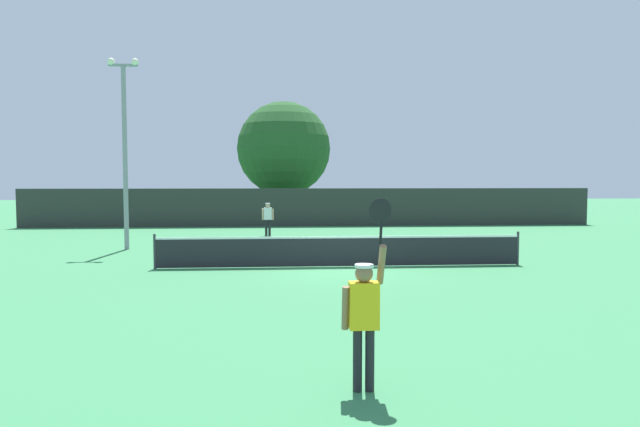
{
  "coord_description": "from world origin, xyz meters",
  "views": [
    {
      "loc": [
        -1.9,
        -17.35,
        2.74
      ],
      "look_at": [
        -0.25,
        5.48,
        1.34
      ],
      "focal_mm": 31.45,
      "sensor_mm": 36.0,
      "label": 1
    }
  ],
  "objects_px": {
    "player_serving": "(365,307)",
    "light_pole": "(125,140)",
    "player_receiving": "(268,216)",
    "large_tree": "(284,149)",
    "parked_car_mid": "(437,206)",
    "tennis_ball": "(304,259)",
    "parked_car_near": "(258,207)"
  },
  "relations": [
    {
      "from": "tennis_ball",
      "to": "parked_car_mid",
      "type": "height_order",
      "value": "parked_car_mid"
    },
    {
      "from": "tennis_ball",
      "to": "parked_car_near",
      "type": "height_order",
      "value": "parked_car_near"
    },
    {
      "from": "player_receiving",
      "to": "tennis_ball",
      "type": "bearing_deg",
      "value": 99.39
    },
    {
      "from": "player_serving",
      "to": "parked_car_mid",
      "type": "xyz_separation_m",
      "value": [
        10.45,
        33.32,
        -0.32
      ]
    },
    {
      "from": "player_receiving",
      "to": "parked_car_near",
      "type": "distance_m",
      "value": 12.46
    },
    {
      "from": "player_serving",
      "to": "tennis_ball",
      "type": "relative_size",
      "value": 36.74
    },
    {
      "from": "player_serving",
      "to": "tennis_ball",
      "type": "bearing_deg",
      "value": 91.3
    },
    {
      "from": "large_tree",
      "to": "parked_car_mid",
      "type": "distance_m",
      "value": 12.11
    },
    {
      "from": "player_receiving",
      "to": "light_pole",
      "type": "relative_size",
      "value": 0.22
    },
    {
      "from": "tennis_ball",
      "to": "player_receiving",
      "type": "bearing_deg",
      "value": 99.39
    },
    {
      "from": "large_tree",
      "to": "parked_car_mid",
      "type": "bearing_deg",
      "value": 10.07
    },
    {
      "from": "light_pole",
      "to": "parked_car_near",
      "type": "relative_size",
      "value": 1.75
    },
    {
      "from": "light_pole",
      "to": "large_tree",
      "type": "xyz_separation_m",
      "value": [
        6.29,
        16.07,
        0.58
      ]
    },
    {
      "from": "light_pole",
      "to": "parked_car_mid",
      "type": "height_order",
      "value": "light_pole"
    },
    {
      "from": "player_serving",
      "to": "light_pole",
      "type": "height_order",
      "value": "light_pole"
    },
    {
      "from": "player_serving",
      "to": "light_pole",
      "type": "distance_m",
      "value": 17.11
    },
    {
      "from": "large_tree",
      "to": "parked_car_mid",
      "type": "height_order",
      "value": "large_tree"
    },
    {
      "from": "player_serving",
      "to": "player_receiving",
      "type": "relative_size",
      "value": 1.57
    },
    {
      "from": "parked_car_mid",
      "to": "light_pole",
      "type": "bearing_deg",
      "value": -128.63
    },
    {
      "from": "parked_car_near",
      "to": "large_tree",
      "type": "bearing_deg",
      "value": -34.01
    },
    {
      "from": "parked_car_near",
      "to": "light_pole",
      "type": "bearing_deg",
      "value": -103.3
    },
    {
      "from": "tennis_ball",
      "to": "large_tree",
      "type": "xyz_separation_m",
      "value": [
        -0.51,
        19.55,
        4.8
      ]
    },
    {
      "from": "tennis_ball",
      "to": "parked_car_mid",
      "type": "distance_m",
      "value": 24.08
    },
    {
      "from": "light_pole",
      "to": "large_tree",
      "type": "bearing_deg",
      "value": 68.63
    },
    {
      "from": "player_serving",
      "to": "light_pole",
      "type": "xyz_separation_m",
      "value": [
        -7.07,
        15.26,
        3.16
      ]
    },
    {
      "from": "large_tree",
      "to": "parked_car_near",
      "type": "relative_size",
      "value": 1.89
    },
    {
      "from": "tennis_ball",
      "to": "light_pole",
      "type": "height_order",
      "value": "light_pole"
    },
    {
      "from": "tennis_ball",
      "to": "light_pole",
      "type": "bearing_deg",
      "value": 152.87
    },
    {
      "from": "tennis_ball",
      "to": "parked_car_near",
      "type": "relative_size",
      "value": 0.02
    },
    {
      "from": "player_receiving",
      "to": "large_tree",
      "type": "distance_m",
      "value": 11.82
    },
    {
      "from": "tennis_ball",
      "to": "parked_car_near",
      "type": "distance_m",
      "value": 20.98
    },
    {
      "from": "player_serving",
      "to": "parked_car_mid",
      "type": "height_order",
      "value": "player_serving"
    }
  ]
}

